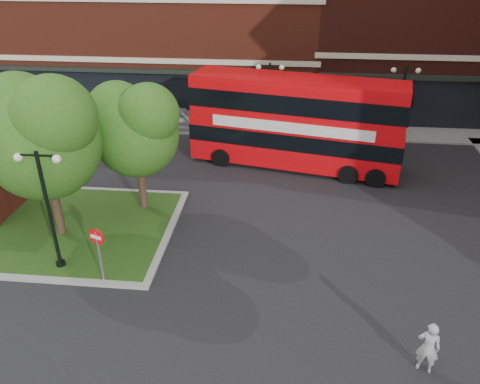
# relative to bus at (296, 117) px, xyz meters

# --- Properties ---
(ground) EXTENTS (120.00, 120.00, 0.00)m
(ground) POSITION_rel_bus_xyz_m (-3.63, -10.85, -2.92)
(ground) COLOR black
(ground) RESTS_ON ground
(pavement_far) EXTENTS (44.00, 3.00, 0.12)m
(pavement_far) POSITION_rel_bus_xyz_m (-3.63, 5.65, -2.86)
(pavement_far) COLOR slate
(pavement_far) RESTS_ON ground
(terrace_far_left) EXTENTS (26.00, 12.00, 14.00)m
(terrace_far_left) POSITION_rel_bus_xyz_m (-11.63, 13.15, 4.08)
(terrace_far_left) COLOR maroon
(terrace_far_left) RESTS_ON ground
(traffic_island) EXTENTS (12.60, 7.60, 0.15)m
(traffic_island) POSITION_rel_bus_xyz_m (-11.63, -7.85, -2.85)
(traffic_island) COLOR gray
(traffic_island) RESTS_ON ground
(tree_island_west) EXTENTS (5.40, 4.71, 7.21)m
(tree_island_west) POSITION_rel_bus_xyz_m (-10.23, -8.28, 1.88)
(tree_island_west) COLOR #2D2116
(tree_island_west) RESTS_ON ground
(tree_island_east) EXTENTS (4.46, 3.90, 6.29)m
(tree_island_east) POSITION_rel_bus_xyz_m (-7.21, -5.79, 1.33)
(tree_island_east) COLOR #2D2116
(tree_island_east) RESTS_ON ground
(lamp_island) EXTENTS (1.72, 0.36, 5.00)m
(lamp_island) POSITION_rel_bus_xyz_m (-9.13, -10.65, -0.09)
(lamp_island) COLOR black
(lamp_island) RESTS_ON ground
(lamp_far_left) EXTENTS (1.72, 0.36, 5.00)m
(lamp_far_left) POSITION_rel_bus_xyz_m (-1.63, 3.65, -0.09)
(lamp_far_left) COLOR black
(lamp_far_left) RESTS_ON ground
(lamp_far_right) EXTENTS (1.72, 0.36, 5.00)m
(lamp_far_right) POSITION_rel_bus_xyz_m (6.37, 3.65, -0.09)
(lamp_far_right) COLOR black
(lamp_far_right) RESTS_ON ground
(bus) EXTENTS (11.94, 5.04, 4.44)m
(bus) POSITION_rel_bus_xyz_m (0.00, 0.00, 0.00)
(bus) COLOR red
(bus) RESTS_ON ground
(woman) EXTENTS (0.77, 0.63, 1.81)m
(woman) POSITION_rel_bus_xyz_m (3.90, -14.35, -2.01)
(woman) COLOR #959598
(woman) RESTS_ON ground
(car_silver) EXTENTS (4.56, 2.00, 1.53)m
(car_silver) POSITION_rel_bus_xyz_m (-7.76, 5.15, -2.15)
(car_silver) COLOR silver
(car_silver) RESTS_ON ground
(car_white) EXTENTS (4.71, 1.81, 1.53)m
(car_white) POSITION_rel_bus_xyz_m (4.51, 5.15, -2.15)
(car_white) COLOR silver
(car_white) RESTS_ON ground
(no_entry_sign) EXTENTS (0.64, 0.27, 2.40)m
(no_entry_sign) POSITION_rel_bus_xyz_m (-7.13, -11.35, -1.21)
(no_entry_sign) COLOR slate
(no_entry_sign) RESTS_ON ground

